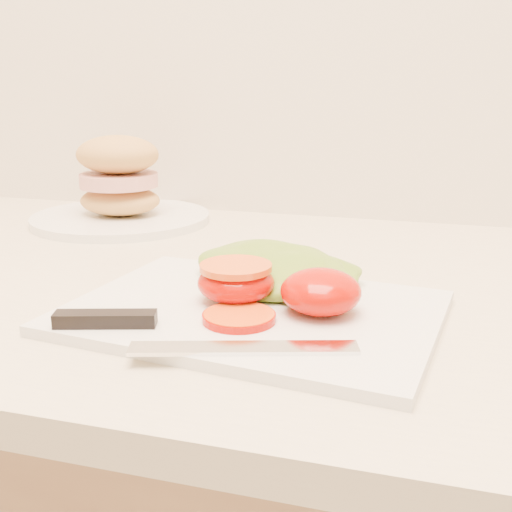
# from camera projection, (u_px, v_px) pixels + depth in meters

# --- Properties ---
(cutting_board) EXTENTS (0.35, 0.27, 0.01)m
(cutting_board) POSITION_uv_depth(u_px,v_px,m) (253.00, 313.00, 0.57)
(cutting_board) COLOR silver
(cutting_board) RESTS_ON counter
(tomato_half_dome) EXTENTS (0.07, 0.07, 0.04)m
(tomato_half_dome) POSITION_uv_depth(u_px,v_px,m) (321.00, 291.00, 0.55)
(tomato_half_dome) COLOR #CB0700
(tomato_half_dome) RESTS_ON cutting_board
(tomato_half_cut) EXTENTS (0.07, 0.07, 0.04)m
(tomato_half_cut) POSITION_uv_depth(u_px,v_px,m) (236.00, 281.00, 0.58)
(tomato_half_cut) COLOR #CB0700
(tomato_half_cut) RESTS_ON cutting_board
(tomato_slice_0) EXTENTS (0.06, 0.06, 0.01)m
(tomato_slice_0) POSITION_uv_depth(u_px,v_px,m) (239.00, 317.00, 0.54)
(tomato_slice_0) COLOR orange
(tomato_slice_0) RESTS_ON cutting_board
(lettuce_leaf_0) EXTENTS (0.19, 0.17, 0.03)m
(lettuce_leaf_0) POSITION_uv_depth(u_px,v_px,m) (267.00, 269.00, 0.63)
(lettuce_leaf_0) COLOR olive
(lettuce_leaf_0) RESTS_ON cutting_board
(lettuce_leaf_1) EXTENTS (0.13, 0.12, 0.02)m
(lettuce_leaf_1) POSITION_uv_depth(u_px,v_px,m) (307.00, 276.00, 0.62)
(lettuce_leaf_1) COLOR olive
(lettuce_leaf_1) RESTS_ON cutting_board
(knife) EXTENTS (0.25, 0.07, 0.01)m
(knife) POSITION_uv_depth(u_px,v_px,m) (157.00, 330.00, 0.51)
(knife) COLOR silver
(knife) RESTS_ON cutting_board
(sandwich_plate) EXTENTS (0.26, 0.26, 0.13)m
(sandwich_plate) POSITION_uv_depth(u_px,v_px,m) (120.00, 191.00, 0.94)
(sandwich_plate) COLOR white
(sandwich_plate) RESTS_ON counter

